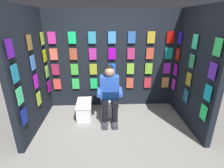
{
  "coord_description": "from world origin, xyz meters",
  "views": [
    {
      "loc": [
        0.16,
        2.26,
        2.06
      ],
      "look_at": [
        0.03,
        -0.91,
        0.85
      ],
      "focal_mm": 27.27,
      "sensor_mm": 36.0,
      "label": 1
    }
  ],
  "objects": [
    {
      "name": "toilet",
      "position": [
        0.07,
        -1.24,
        0.33
      ],
      "size": [
        0.41,
        0.56,
        0.77
      ],
      "rotation": [
        0.0,
        0.0,
        -0.01
      ],
      "color": "white",
      "rests_on": "ground"
    },
    {
      "name": "ground_plane",
      "position": [
        0.0,
        0.0,
        0.0
      ],
      "size": [
        30.0,
        30.0,
        0.0
      ],
      "primitive_type": "plane",
      "color": "gray"
    },
    {
      "name": "person_reading",
      "position": [
        0.07,
        -1.02,
        0.6
      ],
      "size": [
        0.53,
        0.68,
        1.19
      ],
      "rotation": [
        0.0,
        0.0,
        -0.01
      ],
      "color": "blue",
      "rests_on": "ground"
    },
    {
      "name": "display_wall_back",
      "position": [
        0.0,
        -1.7,
        1.15
      ],
      "size": [
        3.12,
        0.14,
        2.29
      ],
      "color": "black",
      "rests_on": "ground"
    },
    {
      "name": "display_wall_left",
      "position": [
        -1.56,
        -0.83,
        1.15
      ],
      "size": [
        0.14,
        1.65,
        2.29
      ],
      "color": "black",
      "rests_on": "ground"
    },
    {
      "name": "display_wall_right",
      "position": [
        1.56,
        -0.83,
        1.15
      ],
      "size": [
        0.14,
        1.65,
        2.29
      ],
      "color": "black",
      "rests_on": "ground"
    },
    {
      "name": "comic_longbox_near",
      "position": [
        0.64,
        -1.11,
        0.18
      ],
      "size": [
        0.34,
        0.6,
        0.35
      ],
      "rotation": [
        0.0,
        0.0,
        0.04
      ],
      "color": "silver",
      "rests_on": "ground"
    }
  ]
}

